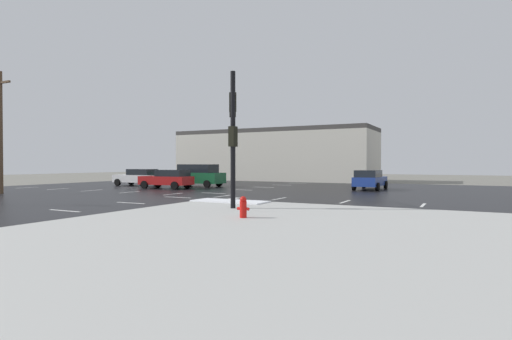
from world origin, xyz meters
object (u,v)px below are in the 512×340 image
(fire_hydrant, at_px, (243,207))
(utility_pole_mid, at_px, (1,130))
(sedan_red, at_px, (168,179))
(suv_green, at_px, (198,175))
(sedan_blue, at_px, (370,179))
(traffic_signal_mast, at_px, (233,120))
(sedan_white, at_px, (138,177))

(fire_hydrant, relative_size, utility_pole_mid, 0.09)
(fire_hydrant, bearing_deg, sedan_red, 137.48)
(suv_green, distance_m, sedan_blue, 15.04)
(fire_hydrant, xyz_separation_m, suv_green, (-14.34, 17.17, 0.55))
(sedan_red, bearing_deg, sedan_blue, -161.37)
(suv_green, height_order, sedan_red, suv_green)
(traffic_signal_mast, xyz_separation_m, sedan_white, (-17.54, 12.00, -3.36))
(sedan_white, bearing_deg, traffic_signal_mast, 144.06)
(fire_hydrant, height_order, utility_pole_mid, utility_pole_mid)
(sedan_white, height_order, utility_pole_mid, utility_pole_mid)
(suv_green, distance_m, sedan_white, 6.06)
(sedan_white, bearing_deg, sedan_blue, -170.20)
(fire_hydrant, relative_size, sedan_white, 0.17)
(sedan_white, distance_m, sedan_blue, 21.09)
(sedan_blue, bearing_deg, sedan_red, 113.32)
(utility_pole_mid, bearing_deg, sedan_blue, 36.12)
(utility_pole_mid, bearing_deg, sedan_red, 56.25)
(traffic_signal_mast, bearing_deg, fire_hydrant, -175.49)
(traffic_signal_mast, height_order, suv_green, traffic_signal_mast)
(traffic_signal_mast, distance_m, utility_pole_mid, 18.90)
(sedan_white, bearing_deg, suv_green, -168.44)
(utility_pole_mid, bearing_deg, sedan_white, 83.51)
(traffic_signal_mast, bearing_deg, sedan_white, 24.73)
(fire_hydrant, distance_m, sedan_blue, 19.96)
(suv_green, xyz_separation_m, sedan_red, (-0.65, -3.41, -0.24))
(suv_green, xyz_separation_m, sedan_white, (-5.90, -1.38, -0.24))
(sedan_white, relative_size, sedan_red, 0.99)
(sedan_red, distance_m, sedan_blue, 16.63)
(fire_hydrant, distance_m, utility_pole_mid, 22.29)
(suv_green, relative_size, sedan_white, 1.06)
(fire_hydrant, distance_m, sedan_white, 25.67)
(fire_hydrant, bearing_deg, suv_green, 129.88)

